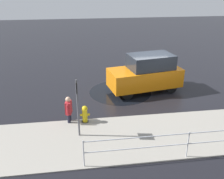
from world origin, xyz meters
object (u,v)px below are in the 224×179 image
at_px(moving_hatchback, 146,73).
at_px(sign_post, 77,100).
at_px(fire_hydrant, 85,114).
at_px(pedestrian, 69,108).

xyz_separation_m(moving_hatchback, sign_post, (3.76, 4.00, 0.55)).
relative_size(fire_hydrant, pedestrian, 0.66).
bearing_deg(pedestrian, moving_hatchback, -145.29).
height_order(moving_hatchback, sign_post, sign_post).
relative_size(moving_hatchback, fire_hydrant, 5.17).
xyz_separation_m(fire_hydrant, pedestrian, (0.67, -0.12, 0.28)).
height_order(fire_hydrant, sign_post, sign_post).
bearing_deg(sign_post, moving_hatchback, -133.23).
distance_m(moving_hatchback, sign_post, 5.52).
height_order(pedestrian, sign_post, sign_post).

